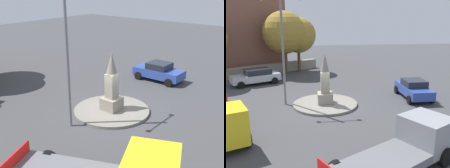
% 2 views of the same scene
% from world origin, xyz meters
% --- Properties ---
extents(ground_plane, '(80.00, 80.00, 0.00)m').
position_xyz_m(ground_plane, '(0.00, 0.00, 0.00)').
color(ground_plane, '#424244').
extents(traffic_island, '(4.65, 4.65, 0.16)m').
position_xyz_m(traffic_island, '(0.00, 0.00, 0.08)').
color(traffic_island, gray).
rests_on(traffic_island, ground).
extents(monument, '(1.07, 1.07, 3.57)m').
position_xyz_m(monument, '(0.00, 0.00, 1.59)').
color(monument, gray).
rests_on(monument, traffic_island).
extents(streetlamp, '(2.81, 0.28, 7.86)m').
position_xyz_m(streetlamp, '(2.87, -0.57, 4.74)').
color(streetlamp, slate).
rests_on(streetlamp, ground).
extents(car_blue_parked_right, '(1.97, 3.98, 1.48)m').
position_xyz_m(car_blue_parked_right, '(-7.01, -0.88, 0.76)').
color(car_blue_parked_right, '#2D479E').
rests_on(car_blue_parked_right, ground).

